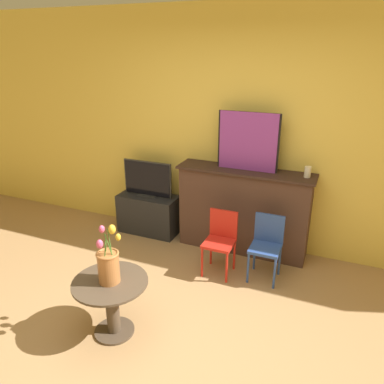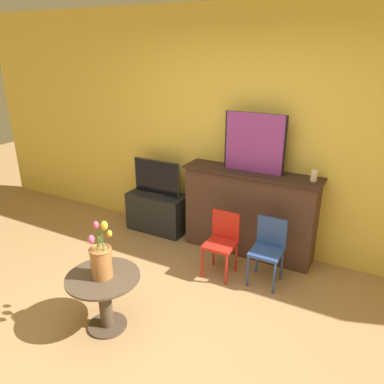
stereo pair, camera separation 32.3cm
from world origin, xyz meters
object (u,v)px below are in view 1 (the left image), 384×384
object	(u,v)px
tv_monitor	(148,179)
chair_red	(221,238)
chair_blue	(267,243)
vase_tulips	(108,264)
painting	(248,142)

from	to	relation	value
tv_monitor	chair_red	xyz separation A→B (m)	(1.14, -0.52, -0.32)
tv_monitor	chair_blue	size ratio (longest dim) A/B	0.96
chair_red	vase_tulips	xyz separation A→B (m)	(-0.52, -1.23, 0.27)
tv_monitor	chair_red	size ratio (longest dim) A/B	0.96
tv_monitor	vase_tulips	bearing A→B (deg)	-70.39
vase_tulips	tv_monitor	bearing A→B (deg)	109.61
chair_blue	vase_tulips	world-z (taller)	vase_tulips
painting	vase_tulips	distance (m)	1.99
chair_blue	chair_red	bearing A→B (deg)	-169.91
chair_red	vase_tulips	bearing A→B (deg)	-112.74
painting	vase_tulips	bearing A→B (deg)	-108.98
painting	tv_monitor	size ratio (longest dim) A/B	1.04
chair_red	chair_blue	distance (m)	0.47
tv_monitor	vase_tulips	world-z (taller)	vase_tulips
vase_tulips	chair_blue	bearing A→B (deg)	53.25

